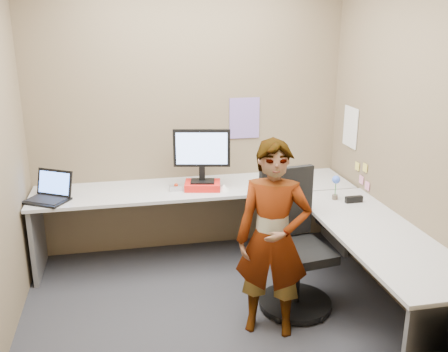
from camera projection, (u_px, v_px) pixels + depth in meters
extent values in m
plane|color=#27272C|center=(214.00, 312.00, 3.97)|extent=(3.00, 3.00, 0.00)
plane|color=#756348|center=(189.00, 115.00, 4.78)|extent=(3.00, 0.00, 3.00)
plane|color=#756348|center=(404.00, 138.00, 3.85)|extent=(0.00, 2.70, 2.70)
cube|color=#B7B7B7|center=(195.00, 188.00, 4.66)|extent=(2.96, 0.65, 0.03)
cube|color=#B7B7B7|center=(378.00, 234.00, 3.68)|extent=(0.65, 1.91, 0.03)
cube|color=#59595B|center=(37.00, 237.00, 4.50)|extent=(0.04, 0.60, 0.70)
cube|color=#59595B|center=(336.00, 213.00, 5.05)|extent=(0.04, 0.60, 0.70)
cube|color=red|center=(203.00, 185.00, 4.60)|extent=(0.36, 0.30, 0.06)
cube|color=black|center=(203.00, 181.00, 4.58)|extent=(0.24, 0.19, 0.02)
cube|color=black|center=(202.00, 173.00, 4.58)|extent=(0.06, 0.05, 0.13)
cube|color=black|center=(202.00, 148.00, 4.51)|extent=(0.51, 0.14, 0.34)
cube|color=#87A8E9|center=(202.00, 149.00, 4.49)|extent=(0.45, 0.10, 0.29)
cube|color=black|center=(47.00, 201.00, 4.27)|extent=(0.43, 0.40, 0.02)
cube|color=black|center=(55.00, 183.00, 4.35)|extent=(0.33, 0.24, 0.23)
cube|color=#4F81FB|center=(55.00, 183.00, 4.35)|extent=(0.29, 0.20, 0.18)
cube|color=#B7B7BC|center=(176.00, 188.00, 4.56)|extent=(0.12, 0.08, 0.04)
sphere|color=#AE250B|center=(176.00, 185.00, 4.54)|extent=(0.04, 0.04, 0.04)
cone|color=white|center=(224.00, 187.00, 4.55)|extent=(0.10, 0.10, 0.06)
cube|color=black|center=(354.00, 199.00, 4.25)|extent=(0.15, 0.04, 0.05)
cylinder|color=brown|center=(335.00, 197.00, 4.33)|extent=(0.05, 0.05, 0.04)
cylinder|color=#338C3F|center=(336.00, 187.00, 4.30)|extent=(0.01, 0.01, 0.14)
sphere|color=#436AED|center=(336.00, 180.00, 4.28)|extent=(0.07, 0.07, 0.07)
cube|color=#846BB7|center=(244.00, 118.00, 4.89)|extent=(0.30, 0.01, 0.40)
cube|color=white|center=(350.00, 127.00, 4.72)|extent=(0.01, 0.28, 0.38)
cube|color=#F2E059|center=(365.00, 168.00, 4.48)|extent=(0.01, 0.07, 0.07)
cube|color=pink|center=(361.00, 180.00, 4.57)|extent=(0.01, 0.07, 0.07)
cube|color=pink|center=(367.00, 186.00, 4.46)|extent=(0.01, 0.07, 0.07)
cube|color=#F2E059|center=(357.00, 166.00, 4.63)|extent=(0.01, 0.07, 0.07)
cylinder|color=black|center=(295.00, 303.00, 4.02)|extent=(0.58, 0.58, 0.04)
cylinder|color=black|center=(296.00, 277.00, 3.95)|extent=(0.06, 0.06, 0.42)
cube|color=black|center=(297.00, 252.00, 3.89)|extent=(0.54, 0.54, 0.07)
cube|color=black|center=(286.00, 202.00, 3.99)|extent=(0.46, 0.12, 0.57)
cube|color=black|center=(268.00, 237.00, 3.75)|extent=(0.09, 0.31, 0.03)
cube|color=black|center=(328.00, 227.00, 3.92)|extent=(0.09, 0.31, 0.03)
imported|color=#999399|center=(273.00, 240.00, 3.55)|extent=(0.62, 0.52, 1.45)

